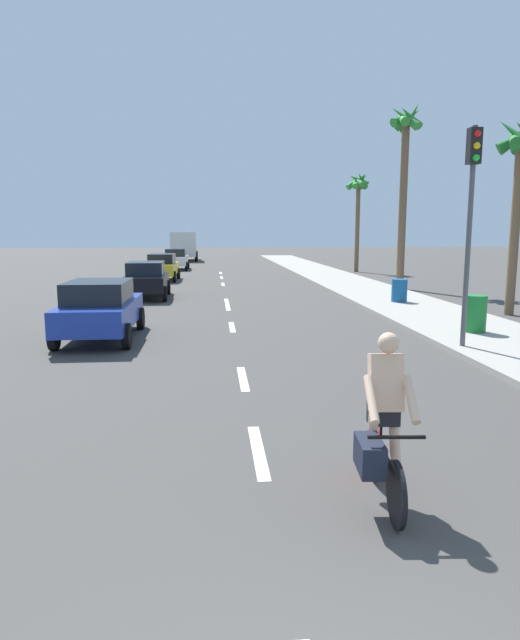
# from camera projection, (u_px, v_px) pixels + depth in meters

# --- Properties ---
(ground_plane) EXTENTS (160.00, 160.00, 0.00)m
(ground_plane) POSITION_uv_depth(u_px,v_px,m) (227.00, 304.00, 21.96)
(ground_plane) COLOR #423F3D
(sidewalk_strip) EXTENTS (3.60, 80.00, 0.14)m
(sidewalk_strip) POSITION_uv_depth(u_px,v_px,m) (378.00, 295.00, 24.49)
(sidewalk_strip) COLOR #9E998E
(sidewalk_strip) RESTS_ON ground
(lane_stripe_1) EXTENTS (0.16, 1.80, 0.01)m
(lane_stripe_1) POSITION_uv_depth(u_px,v_px,m) (258.00, 451.00, 7.19)
(lane_stripe_1) COLOR white
(lane_stripe_1) RESTS_ON ground
(lane_stripe_2) EXTENTS (0.16, 1.80, 0.01)m
(lane_stripe_2) POSITION_uv_depth(u_px,v_px,m) (243.00, 378.00, 10.74)
(lane_stripe_2) COLOR white
(lane_stripe_2) RESTS_ON ground
(lane_stripe_3) EXTENTS (0.16, 1.80, 0.01)m
(lane_stripe_3) POSITION_uv_depth(u_px,v_px,m) (232.00, 327.00, 16.54)
(lane_stripe_3) COLOR white
(lane_stripe_3) RESTS_ON ground
(lane_stripe_4) EXTENTS (0.16, 1.80, 0.01)m
(lane_stripe_4) POSITION_uv_depth(u_px,v_px,m) (228.00, 307.00, 20.89)
(lane_stripe_4) COLOR white
(lane_stripe_4) RESTS_ON ground
(lane_stripe_5) EXTENTS (0.16, 1.80, 0.01)m
(lane_stripe_5) POSITION_uv_depth(u_px,v_px,m) (227.00, 301.00, 22.63)
(lane_stripe_5) COLOR white
(lane_stripe_5) RESTS_ON ground
(lane_stripe_6) EXTENTS (0.16, 1.80, 0.01)m
(lane_stripe_6) POSITION_uv_depth(u_px,v_px,m) (223.00, 284.00, 30.00)
(lane_stripe_6) COLOR white
(lane_stripe_6) RESTS_ON ground
(lane_stripe_7) EXTENTS (0.16, 1.80, 0.01)m
(lane_stripe_7) POSITION_uv_depth(u_px,v_px,m) (222.00, 278.00, 34.40)
(lane_stripe_7) COLOR white
(lane_stripe_7) RESTS_ON ground
(lane_stripe_8) EXTENTS (0.16, 1.80, 0.01)m
(lane_stripe_8) POSITION_uv_depth(u_px,v_px,m) (221.00, 273.00, 38.25)
(lane_stripe_8) COLOR white
(lane_stripe_8) RESTS_ON ground
(cyclist) EXTENTS (0.63, 1.71, 1.82)m
(cyclist) POSITION_uv_depth(u_px,v_px,m) (382.00, 427.00, 5.71)
(cyclist) COLOR black
(cyclist) RESTS_ON ground
(parked_car_blue) EXTENTS (1.92, 4.11, 1.57)m
(parked_car_blue) POSITION_uv_depth(u_px,v_px,m) (100.00, 308.00, 14.57)
(parked_car_blue) COLOR #1E389E
(parked_car_blue) RESTS_ON ground
(parked_car_black) EXTENTS (1.94, 4.04, 1.57)m
(parked_car_black) POSITION_uv_depth(u_px,v_px,m) (146.00, 279.00, 23.68)
(parked_car_black) COLOR black
(parked_car_black) RESTS_ON ground
(parked_car_yellow) EXTENTS (1.87, 3.86, 1.57)m
(parked_car_yellow) POSITION_uv_depth(u_px,v_px,m) (162.00, 266.00, 32.18)
(parked_car_yellow) COLOR gold
(parked_car_yellow) RESTS_ON ground
(parked_car_white) EXTENTS (1.84, 3.91, 1.57)m
(parked_car_white) POSITION_uv_depth(u_px,v_px,m) (176.00, 259.00, 41.51)
(parked_car_white) COLOR white
(parked_car_white) RESTS_ON ground
(delivery_truck) EXTENTS (2.78, 6.29, 2.80)m
(delivery_truck) POSITION_uv_depth(u_px,v_px,m) (184.00, 245.00, 54.19)
(delivery_truck) COLOR beige
(delivery_truck) RESTS_ON ground
(palm_tree_mid) EXTENTS (1.63, 1.80, 6.71)m
(palm_tree_mid) POSITION_uv_depth(u_px,v_px,m) (520.00, 163.00, 18.16)
(palm_tree_mid) COLOR brown
(palm_tree_mid) RESTS_ON ground
(palm_tree_far) EXTENTS (1.81, 1.75, 8.98)m
(palm_tree_far) POSITION_uv_depth(u_px,v_px,m) (405.00, 152.00, 26.62)
(palm_tree_far) COLOR brown
(palm_tree_far) RESTS_ON ground
(palm_tree_distant) EXTENTS (1.75, 1.89, 7.08)m
(palm_tree_distant) POSITION_uv_depth(u_px,v_px,m) (359.00, 190.00, 38.50)
(palm_tree_distant) COLOR brown
(palm_tree_distant) RESTS_ON ground
(traffic_signal) EXTENTS (0.28, 0.33, 5.20)m
(traffic_signal) POSITION_uv_depth(u_px,v_px,m) (471.00, 198.00, 12.61)
(traffic_signal) COLOR #4C4C51
(traffic_signal) RESTS_ON ground
(trash_bin_near) EXTENTS (0.60, 0.60, 1.00)m
(trash_bin_near) POSITION_uv_depth(u_px,v_px,m) (475.00, 314.00, 14.94)
(trash_bin_near) COLOR #19722D
(trash_bin_near) RESTS_ON sidewalk_strip
(trash_bin_far) EXTENTS (0.60, 0.60, 0.88)m
(trash_bin_far) POSITION_uv_depth(u_px,v_px,m) (399.00, 290.00, 21.39)
(trash_bin_far) COLOR #14518C
(trash_bin_far) RESTS_ON sidewalk_strip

